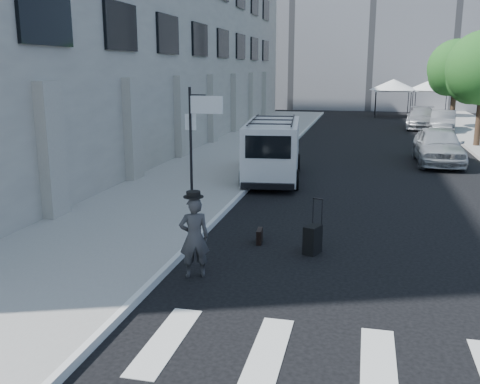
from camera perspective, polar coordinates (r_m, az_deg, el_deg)
The scene contains 14 objects.
ground at distance 11.05m, azimuth 2.67°, elevation -8.84°, with size 120.00×120.00×0.00m, color black.
sidewalk_left at distance 27.09m, azimuth 0.04°, elevation 4.50°, with size 4.50×48.00×0.15m, color gray.
building_left at distance 31.14m, azimuth -12.72°, elevation 16.25°, with size 10.00×44.00×12.00m, color gray.
sign_pole at distance 14.01m, azimuth -4.39°, elevation 7.03°, with size 1.03×0.07×3.50m.
tree_far at distance 39.64m, azimuth 21.89°, elevation 11.97°, with size 3.80×3.83×6.03m.
tent_left at distance 48.15m, azimuth 16.05°, elevation 10.92°, with size 4.00×4.00×3.20m.
tent_right at distance 48.90m, azimuth 19.83°, elevation 10.69°, with size 4.00×4.00×3.20m.
businessman at distance 10.72m, azimuth -4.90°, elevation -4.86°, with size 0.60×0.40×1.65m, color #37373A.
briefcase at distance 12.93m, azimuth 2.10°, elevation -4.72°, with size 0.12×0.44×0.34m, color black.
suitcase at distance 12.27m, azimuth 7.75°, elevation -5.02°, with size 0.43×0.52×1.25m.
cargo_van at distance 20.31m, azimuth 3.52°, elevation 4.60°, with size 2.50×5.90×2.17m.
parked_car_a at distance 24.99m, azimuth 20.40°, elevation 4.67°, with size 1.92×4.78×1.63m, color #9EA1A5.
parked_car_b at distance 37.72m, azimuth 20.85°, elevation 7.05°, with size 1.50×4.30×1.42m, color #505356.
parked_car_c at distance 39.53m, azimuth 18.82°, elevation 7.47°, with size 2.01×4.96×1.44m, color #97999E.
Camera 1 is at (1.84, -10.08, 4.12)m, focal length 40.00 mm.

